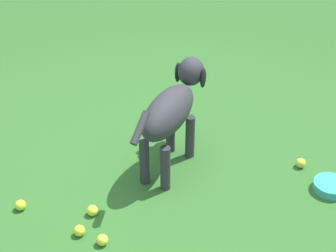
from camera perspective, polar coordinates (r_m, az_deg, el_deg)
The scene contains 8 objects.
ground at distance 3.47m, azimuth -2.34°, elevation -5.55°, with size 14.00×14.00×0.00m, color #2D6026.
dog at distance 3.34m, azimuth 0.43°, elevation 1.87°, with size 0.56×0.86×0.66m.
tennis_ball_0 at distance 3.22m, azimuth -8.17°, elevation -9.03°, with size 0.07×0.07×0.07m, color #D5E334.
tennis_ball_1 at distance 3.34m, azimuth -15.67°, elevation -8.24°, with size 0.07×0.07×0.07m, color #C9E02E.
tennis_ball_2 at distance 3.65m, azimuth 14.15°, elevation -3.90°, with size 0.07×0.07×0.07m, color #C3D23C.
tennis_ball_3 at distance 3.10m, azimuth -9.56°, elevation -11.09°, with size 0.07×0.07×0.07m, color yellow.
tennis_ball_4 at distance 3.03m, azimuth -7.12°, elevation -12.13°, with size 0.07×0.07×0.07m, color yellow.
water_bowl at distance 3.51m, azimuth 17.16°, elevation -6.25°, with size 0.22×0.22×0.06m, color teal.
Camera 1 is at (-2.32, 1.35, 2.20)m, focal length 56.38 mm.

